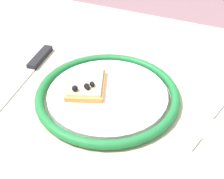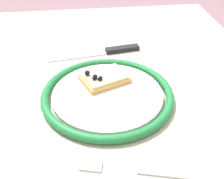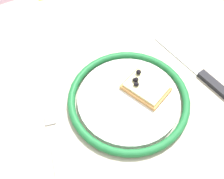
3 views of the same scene
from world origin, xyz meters
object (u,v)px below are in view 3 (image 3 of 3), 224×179
(dining_table, at_px, (109,114))
(pizza_slice_near, at_px, (145,87))
(fork, at_px, (55,151))
(plate, at_px, (129,99))
(knife, at_px, (204,76))

(dining_table, xyz_separation_m, pizza_slice_near, (0.07, -0.04, 0.11))
(dining_table, bearing_deg, pizza_slice_near, -25.56)
(pizza_slice_near, bearing_deg, fork, -171.84)
(pizza_slice_near, distance_m, fork, 0.24)
(fork, bearing_deg, plate, 9.38)
(plate, height_order, knife, plate)
(knife, height_order, fork, knife)
(pizza_slice_near, height_order, knife, pizza_slice_near)
(dining_table, bearing_deg, knife, -16.65)
(dining_table, bearing_deg, plate, -51.37)
(pizza_slice_near, bearing_deg, plate, -177.17)
(plate, xyz_separation_m, pizza_slice_near, (0.04, 0.00, 0.01))
(dining_table, height_order, knife, knife)
(dining_table, relative_size, knife, 4.53)
(knife, xyz_separation_m, fork, (-0.38, -0.00, -0.00))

